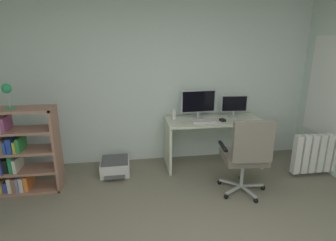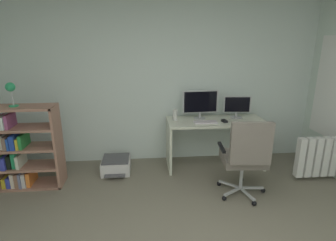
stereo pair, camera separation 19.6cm
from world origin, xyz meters
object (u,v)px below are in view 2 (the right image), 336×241
desktop_speaker (175,115)px  computer_mouse (224,121)px  keyboard (205,122)px  printer (116,165)px  desk_lamp (11,89)px  monitor_main (200,103)px  bookshelf (22,150)px  desk (215,132)px  radiator (333,156)px  office_chair (246,155)px  monitor_secondary (237,106)px

desktop_speaker → computer_mouse: bearing=-13.3°
keyboard → printer: size_ratio=0.68×
keyboard → desk_lamp: size_ratio=1.13×
monitor_main → bookshelf: bearing=-169.1°
desk → printer: desk is taller
bookshelf → radiator: bearing=-2.8°
desk → printer: size_ratio=2.94×
desk → bookshelf: size_ratio=1.33×
desk → keyboard: (-0.19, -0.12, 0.21)m
keyboard → radiator: size_ratio=0.32×
computer_mouse → desktop_speaker: 0.73m
computer_mouse → office_chair: office_chair is taller
desktop_speaker → radiator: bearing=-16.4°
desktop_speaker → radiator: size_ratio=0.16×
computer_mouse → radiator: (1.44, -0.46, -0.42)m
keyboard → desk_lamp: bearing=-175.3°
printer → desk: bearing=2.9°
monitor_main → desk_lamp: 2.54m
computer_mouse → monitor_main: bearing=132.9°
radiator → bookshelf: bearing=177.2°
desk_lamp → radiator: size_ratio=0.29×
desk → desktop_speaker: desktop_speaker is taller
desk → office_chair: (0.13, -0.92, 0.03)m
monitor_main → radiator: 2.00m
keyboard → desktop_speaker: bearing=156.6°
keyboard → desk_lamp: (-2.51, -0.25, 0.57)m
keyboard → desk: bearing=31.0°
computer_mouse → monitor_secondary: bearing=27.2°
keyboard → office_chair: office_chair is taller
monitor_secondary → office_chair: monitor_secondary is taller
keyboard → radiator: bearing=-15.7°
computer_mouse → bookshelf: size_ratio=0.09×
monitor_main → printer: (-1.29, -0.18, -0.89)m
desk → office_chair: size_ratio=1.42×
monitor_main → desktop_speaker: 0.42m
desk → keyboard: size_ratio=4.31×
keyboard → desk_lamp: desk_lamp is taller
monitor_secondary → office_chair: 1.10m
keyboard → monitor_secondary: bearing=21.7°
desk → desk_lamp: 2.83m
office_chair → printer: bearing=152.9°
desk → monitor_secondary: monitor_secondary is taller
monitor_secondary → computer_mouse: 0.38m
keyboard → printer: (-1.32, 0.04, -0.65)m
keyboard → office_chair: 0.88m
desktop_speaker → radiator: (2.15, -0.63, -0.49)m
desktop_speaker → desk_lamp: size_ratio=0.56×
radiator → keyboard: bearing=165.2°
keyboard → bookshelf: size_ratio=0.31×
computer_mouse → desktop_speaker: size_ratio=0.59×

